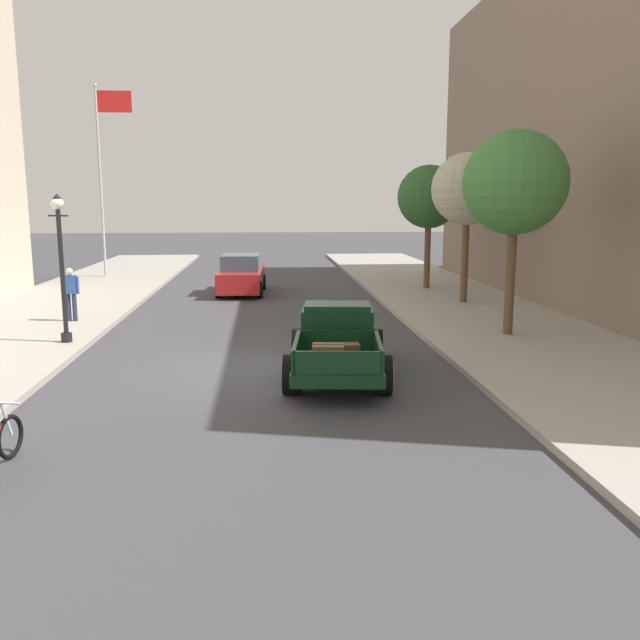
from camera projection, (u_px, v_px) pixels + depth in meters
name	position (u px, v px, depth m)	size (l,w,h in m)	color
ground_plane	(260.00, 367.00, 15.22)	(140.00, 140.00, 0.00)	#3D3D42
sidewalk_right	(561.00, 358.00, 15.80)	(5.50, 64.00, 0.15)	#9E998E
hotrod_truck_dark_green	(337.00, 341.00, 14.53)	(2.52, 5.06, 1.58)	black
car_background_red	(242.00, 275.00, 27.40)	(2.02, 4.38, 1.65)	#AD1E1E
pedestrian_sidewalk_left	(71.00, 291.00, 20.19)	(0.53, 0.22, 1.65)	#232847
street_lamp_near	(61.00, 257.00, 16.89)	(0.50, 0.32, 3.85)	black
flagpole	(104.00, 160.00, 31.58)	(1.74, 0.16, 9.16)	#B2B2B7
street_tree_nearest	(515.00, 183.00, 17.65)	(2.81, 2.81, 5.56)	brown
street_tree_second	(467.00, 190.00, 23.52)	(2.59, 2.59, 5.40)	brown
street_tree_third	(429.00, 197.00, 27.55)	(2.65, 2.65, 5.18)	brown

